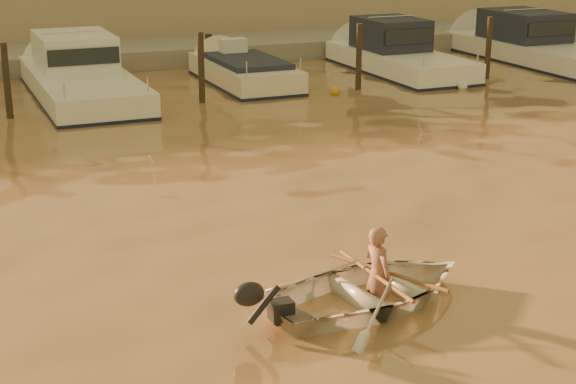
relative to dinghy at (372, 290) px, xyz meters
name	(u,v)px	position (x,y,z in m)	size (l,w,h in m)	color
ground_plane	(492,276)	(2.12, 0.16, -0.20)	(160.00, 160.00, 0.00)	olive
dinghy	(372,290)	(0.00, 0.00, 0.00)	(2.24, 3.14, 0.65)	silver
person	(378,275)	(0.10, 0.02, 0.20)	(0.51, 0.34, 1.41)	#985E4C
outboard_motor	(280,310)	(-1.48, -0.26, 0.08)	(0.90, 0.40, 0.70)	black
oar_port	(386,272)	(0.25, 0.04, 0.22)	(0.06, 0.06, 2.10)	brown
oar_starboard	(375,275)	(0.05, 0.01, 0.22)	(0.06, 0.06, 2.10)	brown
moored_boat_2	(81,75)	(-1.10, 16.16, 0.42)	(2.67, 8.80, 1.75)	white
moored_boat_3	(244,77)	(4.01, 16.16, 0.02)	(2.09, 6.03, 0.95)	beige
moored_boat_4	(399,54)	(9.59, 16.16, 0.42)	(2.41, 7.38, 1.75)	white
moored_boat_5	(537,44)	(15.28, 16.16, 0.42)	(2.68, 8.85, 1.75)	silver
piling_1	(7,84)	(-3.38, 13.96, 0.70)	(0.18, 0.18, 2.20)	#2D2319
piling_2	(201,71)	(1.92, 13.96, 0.70)	(0.18, 0.18, 2.20)	#2D2319
piling_3	(359,60)	(6.92, 13.96, 0.70)	(0.18, 0.18, 2.20)	#2D2319
piling_4	(488,51)	(11.62, 13.96, 0.70)	(0.18, 0.18, 2.20)	#2D2319
fender_c	(118,119)	(-0.84, 12.38, -0.10)	(0.30, 0.30, 0.30)	white
fender_d	(335,91)	(5.91, 13.50, -0.10)	(0.30, 0.30, 0.30)	orange
fender_e	(463,86)	(9.90, 12.75, -0.10)	(0.30, 0.30, 0.30)	silver
quay	(144,58)	(2.12, 21.66, -0.05)	(52.00, 4.00, 1.00)	gray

